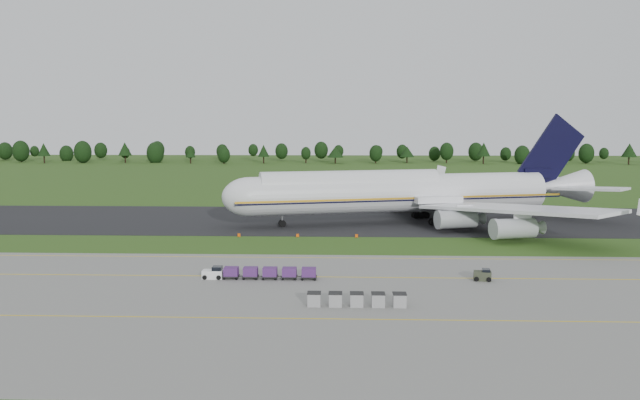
{
  "coord_description": "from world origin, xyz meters",
  "views": [
    {
      "loc": [
        2.75,
        -103.54,
        20.51
      ],
      "look_at": [
        -0.92,
        2.0,
        7.49
      ],
      "focal_mm": 35.0,
      "sensor_mm": 36.0,
      "label": 1
    }
  ],
  "objects_px": {
    "aircraft": "(407,192)",
    "utility_cart": "(482,276)",
    "baggage_train": "(258,273)",
    "uld_row": "(357,299)",
    "edge_markers": "(298,236)"
  },
  "relations": [
    {
      "from": "utility_cart",
      "to": "uld_row",
      "type": "bearing_deg",
      "value": -144.06
    },
    {
      "from": "baggage_train",
      "to": "aircraft",
      "type": "bearing_deg",
      "value": 63.12
    },
    {
      "from": "uld_row",
      "to": "edge_markers",
      "type": "distance_m",
      "value": 43.87
    },
    {
      "from": "aircraft",
      "to": "utility_cart",
      "type": "bearing_deg",
      "value": -84.12
    },
    {
      "from": "baggage_train",
      "to": "edge_markers",
      "type": "relative_size",
      "value": 0.69
    },
    {
      "from": "utility_cart",
      "to": "edge_markers",
      "type": "height_order",
      "value": "utility_cart"
    },
    {
      "from": "aircraft",
      "to": "utility_cart",
      "type": "height_order",
      "value": "aircraft"
    },
    {
      "from": "baggage_train",
      "to": "uld_row",
      "type": "xyz_separation_m",
      "value": [
        12.77,
        -11.94,
        -0.06
      ]
    },
    {
      "from": "baggage_train",
      "to": "utility_cart",
      "type": "xyz_separation_m",
      "value": [
        29.5,
        0.19,
        -0.24
      ]
    },
    {
      "from": "baggage_train",
      "to": "utility_cart",
      "type": "bearing_deg",
      "value": 0.37
    },
    {
      "from": "utility_cart",
      "to": "aircraft",
      "type": "bearing_deg",
      "value": 95.88
    },
    {
      "from": "baggage_train",
      "to": "edge_markers",
      "type": "xyz_separation_m",
      "value": [
        3.07,
        30.84,
        -0.62
      ]
    },
    {
      "from": "uld_row",
      "to": "edge_markers",
      "type": "relative_size",
      "value": 0.51
    },
    {
      "from": "baggage_train",
      "to": "uld_row",
      "type": "bearing_deg",
      "value": -43.06
    },
    {
      "from": "utility_cart",
      "to": "uld_row",
      "type": "relative_size",
      "value": 0.21
    }
  ]
}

